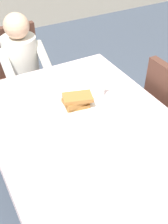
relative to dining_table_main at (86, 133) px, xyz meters
The scene contains 12 objects.
ground_plane 0.65m from the dining_table_main, ahead, with size 14.00×14.00×0.00m, color #3D4756.
dining_table_main is the anchor object (origin of this frame).
chair_diner 1.18m from the dining_table_main, 93.66° to the left, with size 0.44×0.45×0.93m.
diner_person 1.02m from the dining_table_main, 94.22° to the left, with size 0.40×0.43×1.12m.
plate_breakfast 0.19m from the dining_table_main, 83.20° to the left, with size 0.28×0.28×0.02m, color white.
breakfast_stack 0.22m from the dining_table_main, 82.02° to the left, with size 0.21×0.16×0.09m.
cup_coffee 0.34m from the dining_table_main, 44.01° to the left, with size 0.11×0.08×0.08m.
syrup_pitcher 0.43m from the dining_table_main, 119.16° to the left, with size 0.08×0.08×0.07m.
fork_left_of_plate 0.24m from the dining_table_main, 139.50° to the left, with size 0.18×0.01×0.01m, color silver.
knife_right_of_plate 0.27m from the dining_table_main, 34.74° to the left, with size 0.20×0.01×0.01m, color silver.
spoon_near_edge 0.19m from the dining_table_main, 99.02° to the right, with size 0.15×0.01×0.01m, color silver.
napkin_folded 0.31m from the dining_table_main, behind, with size 0.17×0.12×0.01m, color white.
Camera 1 is at (-0.62, -1.11, 1.87)m, focal length 43.82 mm.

